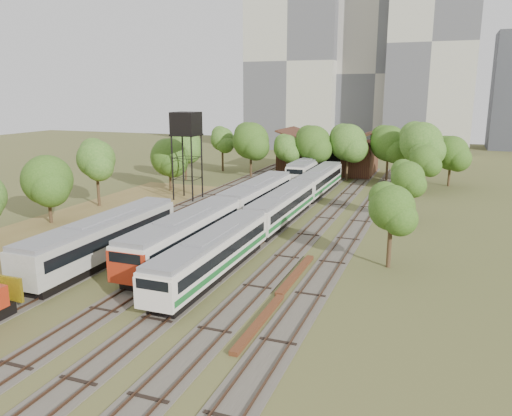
% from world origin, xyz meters
% --- Properties ---
extents(ground, '(240.00, 240.00, 0.00)m').
position_xyz_m(ground, '(0.00, 0.00, 0.00)').
color(ground, '#475123').
rests_on(ground, ground).
extents(dry_grass_patch, '(14.00, 60.00, 0.04)m').
position_xyz_m(dry_grass_patch, '(-18.00, 8.00, 0.02)').
color(dry_grass_patch, brown).
rests_on(dry_grass_patch, ground).
extents(tracks, '(24.60, 80.00, 0.19)m').
position_xyz_m(tracks, '(-0.67, 25.00, 0.04)').
color(tracks, '#4C473D').
rests_on(tracks, ground).
extents(railcar_red_set, '(3.09, 34.57, 3.82)m').
position_xyz_m(railcar_red_set, '(-2.00, 15.72, 2.02)').
color(railcar_red_set, black).
rests_on(railcar_red_set, ground).
extents(railcar_green_set, '(2.76, 52.07, 3.40)m').
position_xyz_m(railcar_green_set, '(2.00, 21.56, 1.80)').
color(railcar_green_set, black).
rests_on(railcar_green_set, ground).
extents(railcar_rear, '(2.95, 16.08, 3.64)m').
position_xyz_m(railcar_rear, '(-2.00, 48.10, 1.93)').
color(railcar_rear, black).
rests_on(railcar_rear, ground).
extents(old_grey_coach, '(3.06, 18.00, 3.78)m').
position_xyz_m(old_grey_coach, '(-8.00, 4.00, 2.06)').
color(old_grey_coach, black).
rests_on(old_grey_coach, ground).
extents(water_tower, '(3.31, 3.31, 11.44)m').
position_xyz_m(water_tower, '(-13.48, 28.97, 9.65)').
color(water_tower, black).
rests_on(water_tower, ground).
extents(rail_pile_near, '(0.58, 8.76, 0.29)m').
position_xyz_m(rail_pile_near, '(8.00, 6.49, 0.15)').
color(rail_pile_near, brown).
rests_on(rail_pile_near, ground).
extents(rail_pile_far, '(0.52, 8.37, 0.27)m').
position_xyz_m(rail_pile_far, '(8.20, -2.26, 0.14)').
color(rail_pile_far, brown).
rests_on(rail_pile_far, ground).
extents(maintenance_shed, '(16.45, 11.55, 7.58)m').
position_xyz_m(maintenance_shed, '(-1.00, 57.98, 2.91)').
color(maintenance_shed, '#381C14').
rests_on(maintenance_shed, ground).
extents(tree_band_left, '(8.29, 54.19, 8.29)m').
position_xyz_m(tree_band_left, '(-20.55, 21.13, 5.21)').
color(tree_band_left, '#382616').
rests_on(tree_band_left, ground).
extents(tree_band_far, '(42.81, 11.12, 9.77)m').
position_xyz_m(tree_band_far, '(2.82, 49.80, 5.95)').
color(tree_band_far, '#382616').
rests_on(tree_band_far, ground).
extents(tree_band_right, '(5.07, 36.27, 6.87)m').
position_xyz_m(tree_band_right, '(15.00, 29.12, 4.84)').
color(tree_band_right, '#382616').
rests_on(tree_band_right, ground).
extents(tower_left, '(22.00, 16.00, 42.00)m').
position_xyz_m(tower_left, '(-18.00, 95.00, 21.00)').
color(tower_left, beige).
rests_on(tower_left, ground).
extents(tower_centre, '(20.00, 18.00, 36.00)m').
position_xyz_m(tower_centre, '(2.00, 100.00, 18.00)').
color(tower_centre, '#ACA79C').
rests_on(tower_centre, ground).
extents(tower_right, '(18.00, 16.00, 48.00)m').
position_xyz_m(tower_right, '(14.00, 92.00, 24.00)').
color(tower_right, beige).
rests_on(tower_right, ground).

